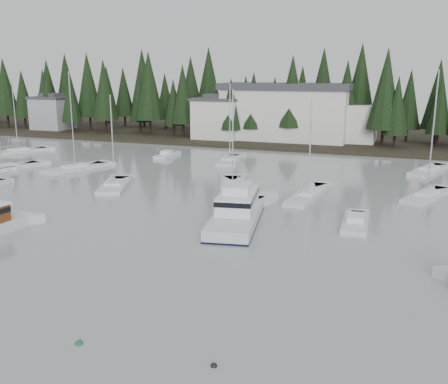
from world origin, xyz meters
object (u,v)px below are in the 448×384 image
(harbor_inn, at_px, (296,113))
(sailboat_0, at_px, (233,189))
(sailboat_8, at_px, (2,170))
(sailboat_6, at_px, (18,152))
(sailboat_9, at_px, (427,197))
(cabin_cruiser_center, at_px, (237,214))
(sailboat_7, at_px, (429,172))
(sailboat_3, at_px, (75,169))
(house_west, at_px, (218,118))
(runabout_1, at_px, (355,224))
(sailboat_4, at_px, (115,187))
(sailboat_5, at_px, (230,162))
(house_far_west, at_px, (53,112))
(sailboat_10, at_px, (308,196))
(runabout_3, at_px, (167,156))

(harbor_inn, xyz_separation_m, sailboat_0, (1.94, -42.15, -5.72))
(harbor_inn, distance_m, sailboat_8, 53.93)
(sailboat_6, height_order, sailboat_9, sailboat_9)
(cabin_cruiser_center, bearing_deg, sailboat_7, -38.74)
(sailboat_7, bearing_deg, harbor_inn, 65.71)
(harbor_inn, xyz_separation_m, sailboat_9, (23.49, -38.52, -5.69))
(harbor_inn, relative_size, sailboat_3, 2.08)
(sailboat_9, bearing_deg, house_west, 69.20)
(sailboat_6, distance_m, runabout_1, 63.12)
(sailboat_3, relative_size, sailboat_4, 1.23)
(sailboat_5, xyz_separation_m, sailboat_8, (-28.04, -17.39, -0.00))
(sailboat_7, bearing_deg, house_far_west, 94.35)
(house_far_west, distance_m, harbor_inn, 57.07)
(house_far_west, relative_size, cabin_cruiser_center, 0.65)
(sailboat_5, relative_size, sailboat_9, 0.87)
(cabin_cruiser_center, height_order, sailboat_9, sailboat_9)
(sailboat_7, relative_size, sailboat_9, 0.82)
(sailboat_10, distance_m, runabout_1, 11.01)
(cabin_cruiser_center, bearing_deg, harbor_inn, -3.18)
(cabin_cruiser_center, xyz_separation_m, sailboat_10, (4.27, 11.88, -0.76))
(harbor_inn, height_order, cabin_cruiser_center, harbor_inn)
(cabin_cruiser_center, xyz_separation_m, sailboat_9, (16.67, 16.03, -0.73))
(sailboat_10, bearing_deg, cabin_cruiser_center, 165.04)
(sailboat_10, bearing_deg, sailboat_4, 104.00)
(cabin_cruiser_center, xyz_separation_m, sailboat_8, (-39.46, 12.00, -0.76))
(harbor_inn, height_order, sailboat_8, sailboat_8)
(harbor_inn, distance_m, sailboat_0, 42.58)
(cabin_cruiser_center, distance_m, sailboat_3, 33.72)
(harbor_inn, distance_m, runabout_3, 29.56)
(sailboat_6, height_order, sailboat_8, sailboat_6)
(sailboat_9, height_order, runabout_1, sailboat_9)
(sailboat_4, relative_size, runabout_1, 1.67)
(sailboat_5, bearing_deg, house_west, 14.47)
(harbor_inn, distance_m, sailboat_9, 45.47)
(house_far_west, bearing_deg, sailboat_4, -44.75)
(sailboat_8, bearing_deg, sailboat_9, -67.70)
(sailboat_0, relative_size, sailboat_5, 0.97)
(sailboat_10, bearing_deg, sailboat_3, 88.34)
(sailboat_3, bearing_deg, sailboat_0, -79.35)
(sailboat_3, xyz_separation_m, sailboat_8, (-9.64, -3.74, -0.02))
(cabin_cruiser_center, distance_m, runabout_3, 37.88)
(house_far_west, distance_m, sailboat_8, 48.09)
(sailboat_3, relative_size, sailboat_7, 1.20)
(house_west, xyz_separation_m, sailboat_5, (10.44, -21.82, -4.59))
(harbor_inn, bearing_deg, sailboat_3, -120.66)
(sailboat_5, bearing_deg, sailboat_10, -149.25)
(house_west, relative_size, sailboat_5, 0.76)
(house_far_west, relative_size, sailboat_10, 0.74)
(house_far_west, xyz_separation_m, sailboat_7, (81.08, -21.42, -4.35))
(sailboat_0, height_order, sailboat_6, sailboat_6)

